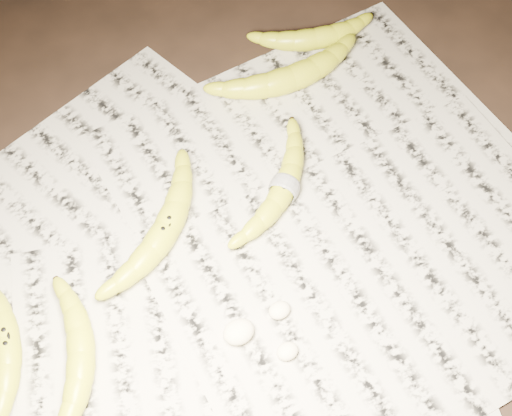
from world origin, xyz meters
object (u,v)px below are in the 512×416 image
banana_left_b (80,355)px  banana_taped (284,186)px  banana_center (166,228)px  banana_left_a (5,341)px  banana_upper_b (315,37)px  banana_upper_a (291,77)px

banana_left_b → banana_taped: bearing=-53.1°
banana_left_b → banana_center: 0.19m
banana_left_a → banana_upper_b: bearing=-55.1°
banana_taped → banana_upper_a: size_ratio=0.92×
banana_left_b → banana_taped: size_ratio=0.91×
banana_center → banana_taped: 0.17m
banana_center → banana_left_b: bearing=175.5°
banana_upper_a → banana_left_a: bearing=-155.2°
banana_center → banana_upper_a: 0.31m
banana_left_b → banana_taped: (0.33, 0.09, -0.00)m
banana_upper_b → banana_left_a: bearing=-140.8°
banana_left_a → banana_upper_b: size_ratio=1.14×
banana_left_b → banana_center: banana_center is taller
banana_upper_a → banana_upper_b: bearing=40.4°
banana_left_b → banana_center: size_ratio=0.86×
banana_taped → banana_left_a: bearing=145.9°
banana_left_b → banana_left_a: bearing=71.8°
banana_left_a → banana_taped: size_ratio=0.99×
banana_left_a → banana_taped: 0.40m
banana_center → banana_upper_b: bearing=-8.4°
banana_center → banana_upper_b: banana_center is taller
banana_left_a → banana_upper_a: bearing=-57.4°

